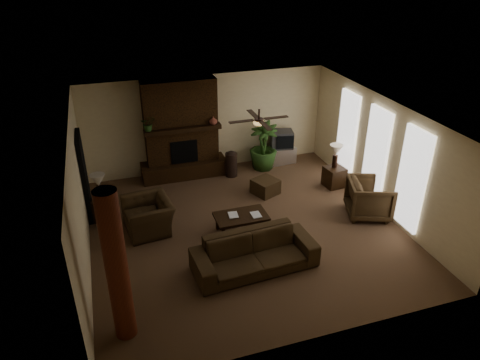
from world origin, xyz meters
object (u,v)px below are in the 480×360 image
object	(u,v)px
log_column	(117,268)
floor_plant	(263,156)
side_table_left	(104,209)
side_table_right	(334,177)
coffee_table	(241,217)
lamp_right	(336,152)
tv_stand	(280,155)
armchair_left	(148,211)
armchair_right	(370,197)
sofa	(255,248)
ottoman	(265,187)
floor_vase	(231,162)
lamp_left	(98,182)

from	to	relation	value
log_column	floor_plant	world-z (taller)	log_column
side_table_left	side_table_right	bearing A→B (deg)	-1.77
coffee_table	lamp_right	world-z (taller)	lamp_right
tv_stand	armchair_left	bearing A→B (deg)	-155.18
armchair_right	side_table_left	size ratio (longest dim) A/B	1.87
coffee_table	floor_plant	distance (m)	3.41
sofa	ottoman	distance (m)	3.18
floor_vase	coffee_table	bearing A→B (deg)	-102.32
lamp_right	ottoman	bearing A→B (deg)	176.39
armchair_left	floor_vase	bearing A→B (deg)	121.20
armchair_left	coffee_table	size ratio (longest dim) A/B	0.97
ottoman	lamp_right	distance (m)	2.12
log_column	lamp_right	bearing A→B (deg)	32.11
armchair_left	tv_stand	bearing A→B (deg)	112.81
armchair_right	coffee_table	size ratio (longest dim) A/B	0.86
tv_stand	sofa	bearing A→B (deg)	-123.26
tv_stand	side_table_right	world-z (taller)	side_table_right
lamp_right	tv_stand	bearing A→B (deg)	114.70
sofa	log_column	bearing A→B (deg)	-163.47
sofa	side_table_left	bearing A→B (deg)	130.81
armchair_right	coffee_table	xyz separation A→B (m)	(-3.19, 0.28, -0.14)
armchair_right	log_column	bearing A→B (deg)	128.88
log_column	side_table_left	size ratio (longest dim) A/B	5.09
ottoman	side_table_right	size ratio (longest dim) A/B	1.09
floor_plant	lamp_left	xyz separation A→B (m)	(-4.67, -1.44, 0.60)
coffee_table	lamp_left	size ratio (longest dim) A/B	1.85
lamp_right	side_table_right	bearing A→B (deg)	-96.71
armchair_left	side_table_right	xyz separation A→B (m)	(5.15, 0.61, -0.24)
armchair_right	tv_stand	size ratio (longest dim) A/B	1.21
sofa	coffee_table	size ratio (longest dim) A/B	2.11
tv_stand	side_table_left	size ratio (longest dim) A/B	1.55
ottoman	floor_plant	distance (m)	1.55
log_column	lamp_left	bearing A→B (deg)	92.82
ottoman	side_table_right	world-z (taller)	side_table_right
armchair_right	lamp_left	xyz separation A→B (m)	(-6.21, 1.82, 0.49)
armchair_left	tv_stand	xyz separation A→B (m)	(4.32, 2.48, -0.26)
sofa	floor_vase	world-z (taller)	sofa
tv_stand	floor_vase	bearing A→B (deg)	-171.46
log_column	lamp_right	distance (m)	7.05
tv_stand	floor_vase	size ratio (longest dim) A/B	1.10
armchair_right	lamp_right	world-z (taller)	lamp_right
log_column	armchair_right	xyz separation A→B (m)	(6.02, 2.07, -0.89)
ottoman	floor_vase	size ratio (longest dim) A/B	0.78
ottoman	tv_stand	distance (m)	2.03
sofa	coffee_table	world-z (taller)	sofa
tv_stand	side_table_right	xyz separation A→B (m)	(0.82, -1.87, 0.03)
side_table_left	lamp_left	distance (m)	0.73
armchair_right	ottoman	xyz separation A→B (m)	(-2.02, 1.80, -0.31)
floor_vase	log_column	bearing A→B (deg)	-123.79
log_column	ottoman	size ratio (longest dim) A/B	4.67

